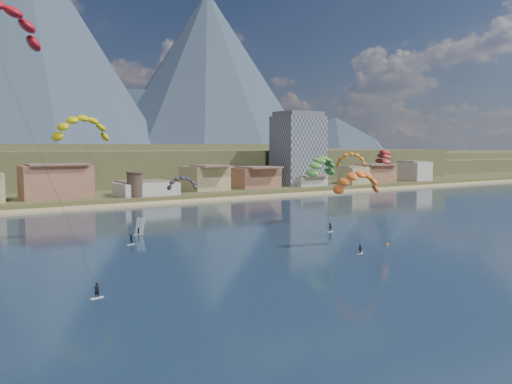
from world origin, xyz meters
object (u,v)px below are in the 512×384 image
(kitesurfer_orange, at_px, (357,178))
(watchtower, at_px, (135,184))
(kitesurfer_green, at_px, (321,163))
(kitesurfer_yellow, at_px, (82,124))
(apartment_tower, at_px, (298,149))
(buoy, at_px, (387,245))
(windsurfer, at_px, (139,229))

(kitesurfer_orange, bearing_deg, watchtower, 95.23)
(kitesurfer_green, bearing_deg, kitesurfer_yellow, 171.04)
(apartment_tower, distance_m, kitesurfer_yellow, 136.67)
(kitesurfer_orange, distance_m, kitesurfer_green, 29.53)
(kitesurfer_green, bearing_deg, buoy, -105.37)
(watchtower, distance_m, kitesurfer_yellow, 72.25)
(buoy, bearing_deg, watchtower, 97.91)
(kitesurfer_green, bearing_deg, watchtower, 107.41)
(watchtower, bearing_deg, kitesurfer_orange, -84.77)
(kitesurfer_green, height_order, buoy, kitesurfer_green)
(kitesurfer_orange, xyz_separation_m, kitesurfer_green, (13.20, 26.35, 1.91))
(kitesurfer_yellow, relative_size, kitesurfer_green, 1.38)
(watchtower, relative_size, kitesurfer_green, 0.44)
(watchtower, relative_size, buoy, 13.48)
(apartment_tower, height_order, kitesurfer_orange, apartment_tower)
(kitesurfer_green, relative_size, windsurfer, 5.35)
(watchtower, distance_m, buoy, 101.08)
(kitesurfer_orange, distance_m, buoy, 14.26)
(apartment_tower, relative_size, kitesurfer_orange, 1.97)
(kitesurfer_green, distance_m, buoy, 34.14)
(buoy, bearing_deg, kitesurfer_green, 74.63)
(kitesurfer_yellow, bearing_deg, apartment_tower, 33.55)
(kitesurfer_green, bearing_deg, apartment_tower, 55.48)
(kitesurfer_yellow, xyz_separation_m, kitesurfer_green, (55.84, -8.81, -8.71))
(watchtower, bearing_deg, buoy, -82.09)
(kitesurfer_yellow, distance_m, windsurfer, 25.30)
(apartment_tower, distance_m, buoy, 132.91)
(apartment_tower, relative_size, kitesurfer_yellow, 1.17)
(buoy, bearing_deg, windsurfer, 133.41)
(windsurfer, bearing_deg, buoy, -46.59)
(watchtower, relative_size, kitesurfer_orange, 0.53)
(kitesurfer_yellow, bearing_deg, watchtower, 61.20)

